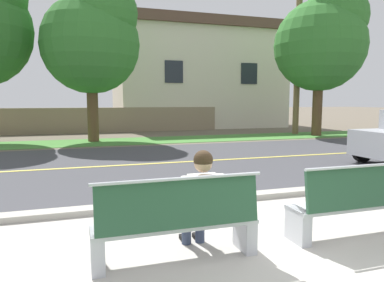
{
  "coord_description": "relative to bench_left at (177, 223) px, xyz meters",
  "views": [
    {
      "loc": [
        -2.25,
        -3.41,
        1.82
      ],
      "look_at": [
        -0.08,
        3.35,
        1.0
      ],
      "focal_mm": 33.3,
      "sensor_mm": 36.0,
      "label": 1
    }
  ],
  "objects": [
    {
      "name": "shade_tree_centre",
      "position": [
        10.84,
        11.7,
        4.41
      ],
      "size": [
        4.54,
        4.54,
        7.48
      ],
      "color": "brown",
      "rests_on": "ground_plane"
    },
    {
      "name": "bench_right",
      "position": [
        2.47,
        0.0,
        0.0
      ],
      "size": [
        1.87,
        0.48,
        1.01
      ],
      "color": "silver",
      "rests_on": "ground_plane"
    },
    {
      "name": "garden_wall",
      "position": [
        0.5,
        16.92,
        0.24
      ],
      "size": [
        13.0,
        0.36,
        1.4
      ],
      "primitive_type": "cube",
      "color": "gray",
      "rests_on": "ground_plane"
    },
    {
      "name": "shade_tree_left",
      "position": [
        -0.26,
        12.41,
        4.03
      ],
      "size": [
        4.18,
        4.18,
        6.9
      ],
      "color": "brown",
      "rests_on": "ground_plane"
    },
    {
      "name": "seated_person_white",
      "position": [
        0.33,
        0.17,
        0.22
      ],
      "size": [
        0.52,
        0.68,
        1.25
      ],
      "color": "#333D56",
      "rests_on": "ground_plane"
    },
    {
      "name": "road_centre_line",
      "position": [
        1.24,
        6.22,
        -0.45
      ],
      "size": [
        48.0,
        0.14,
        0.01
      ],
      "primitive_type": "cube",
      "color": "#E0CC4C",
      "rests_on": "ground_plane"
    },
    {
      "name": "house_across_street",
      "position": [
        6.91,
        20.12,
        3.05
      ],
      "size": [
        11.77,
        6.91,
        6.93
      ],
      "color": "beige",
      "rests_on": "ground_plane"
    },
    {
      "name": "street_asphalt",
      "position": [
        1.24,
        6.22,
        -0.45
      ],
      "size": [
        52.0,
        8.0,
        0.01
      ],
      "primitive_type": "cube",
      "color": "#424247",
      "rests_on": "ground_plane"
    },
    {
      "name": "curb_edge",
      "position": [
        1.24,
        2.07,
        -0.4
      ],
      "size": [
        44.0,
        0.3,
        0.11
      ],
      "primitive_type": "cube",
      "color": "#ADA89E",
      "rests_on": "ground_plane"
    },
    {
      "name": "sidewalk_pavement",
      "position": [
        1.24,
        0.12,
        -0.45
      ],
      "size": [
        44.0,
        3.6,
        0.01
      ],
      "primitive_type": "cube",
      "color": "#B7B2A8",
      "rests_on": "ground_plane"
    },
    {
      "name": "ground_plane",
      "position": [
        1.24,
        7.72,
        -0.46
      ],
      "size": [
        140.0,
        140.0,
        0.0
      ],
      "primitive_type": "plane",
      "color": "#665B4C"
    },
    {
      "name": "far_verge_grass",
      "position": [
        1.24,
        12.09,
        -0.45
      ],
      "size": [
        48.0,
        2.8,
        0.02
      ],
      "primitive_type": "cube",
      "color": "#478438",
      "rests_on": "ground_plane"
    },
    {
      "name": "bench_left",
      "position": [
        0.0,
        0.0,
        0.0
      ],
      "size": [
        1.87,
        0.48,
        1.01
      ],
      "color": "silver",
      "rests_on": "ground_plane"
    }
  ]
}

